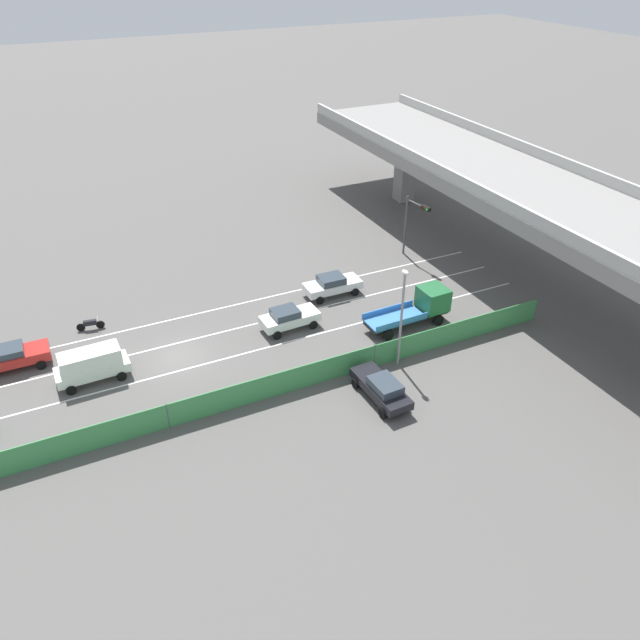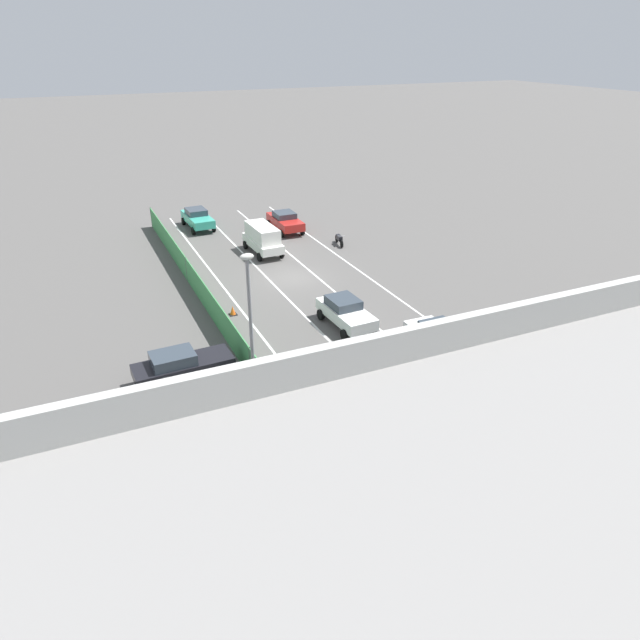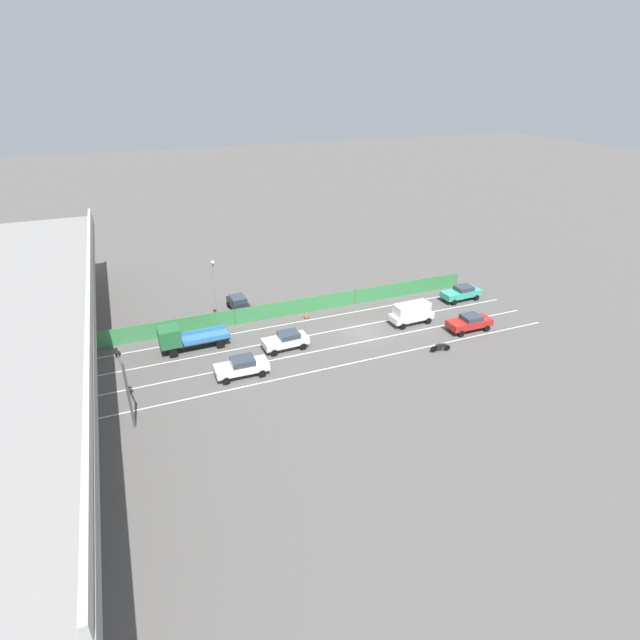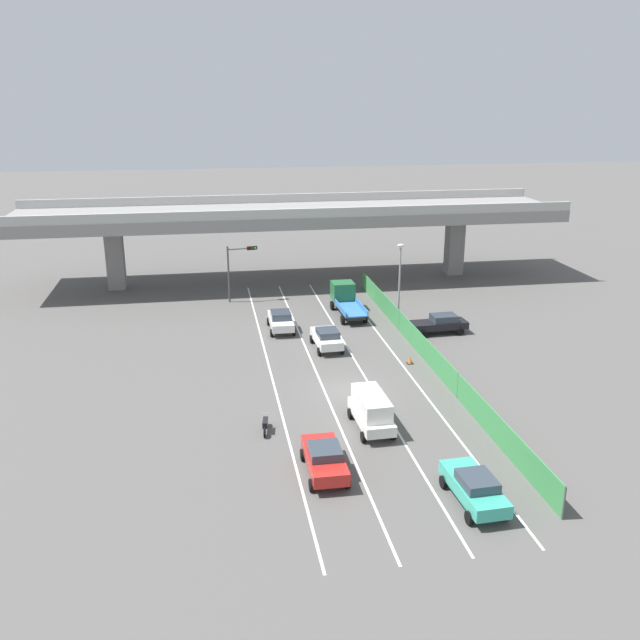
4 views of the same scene
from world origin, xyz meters
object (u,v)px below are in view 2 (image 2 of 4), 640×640
object	(u,v)px
flatbed_truck_blue	(372,402)
traffic_cone	(233,311)
car_hatchback_white	(346,312)
car_taxi_teal	(197,218)
car_sedan_white	(441,339)
car_sedan_red	(285,221)
street_lamp	(250,314)
motorcycle	(339,239)
parked_sedan_dark	(181,365)
car_van_white	(263,238)

from	to	relation	value
flatbed_truck_blue	traffic_cone	xyz separation A→B (m)	(2.14, -13.18, -1.05)
car_hatchback_white	car_taxi_teal	world-z (taller)	car_hatchback_white
car_sedan_white	car_sedan_red	xyz separation A→B (m)	(-0.41, -23.24, -0.01)
street_lamp	motorcycle	bearing A→B (deg)	-126.16
car_sedan_red	parked_sedan_dark	size ratio (longest dim) A/B	0.95
car_hatchback_white	car_sedan_red	world-z (taller)	car_hatchback_white
car_sedan_red	street_lamp	xyz separation A→B (m)	(10.52, 23.12, 3.38)
car_taxi_teal	street_lamp	size ratio (longest dim) A/B	0.67
parked_sedan_dark	car_sedan_red	bearing A→B (deg)	-123.16
car_taxi_teal	motorcycle	size ratio (longest dim) A/B	2.42
motorcycle	street_lamp	xyz separation A→B (m)	(13.10, 17.92, 3.81)
parked_sedan_dark	street_lamp	size ratio (longest dim) A/B	0.68
parked_sedan_dark	car_hatchback_white	bearing A→B (deg)	-168.46
car_sedan_red	street_lamp	distance (m)	25.63
car_van_white	car_sedan_white	bearing A→B (deg)	99.67
car_sedan_red	car_van_white	bearing A→B (deg)	51.72
car_hatchback_white	flatbed_truck_blue	bearing A→B (deg)	69.87
parked_sedan_dark	traffic_cone	size ratio (longest dim) A/B	8.54
car_sedan_white	flatbed_truck_blue	bearing A→B (deg)	32.85
car_sedan_white	flatbed_truck_blue	world-z (taller)	flatbed_truck_blue
car_van_white	flatbed_truck_blue	bearing A→B (deg)	82.12
car_van_white	street_lamp	world-z (taller)	street_lamp
car_van_white	parked_sedan_dark	xyz separation A→B (m)	(9.64, 15.70, -0.36)
car_sedan_white	motorcycle	bearing A→B (deg)	-99.43
parked_sedan_dark	traffic_cone	distance (m)	7.52
car_hatchback_white	car_taxi_teal	size ratio (longest dim) A/B	0.92
street_lamp	car_sedan_white	bearing A→B (deg)	179.33
car_sedan_white	car_sedan_red	bearing A→B (deg)	-91.02
car_sedan_white	car_taxi_teal	size ratio (longest dim) A/B	0.97
car_sedan_white	street_lamp	bearing A→B (deg)	-0.67
car_van_white	parked_sedan_dark	world-z (taller)	car_van_white
car_hatchback_white	traffic_cone	bearing A→B (deg)	-36.89
flatbed_truck_blue	parked_sedan_dark	size ratio (longest dim) A/B	1.35
flatbed_truck_blue	car_taxi_teal	bearing A→B (deg)	-90.30
car_sedan_white	traffic_cone	world-z (taller)	car_sedan_white
motorcycle	traffic_cone	world-z (taller)	motorcycle
car_hatchback_white	motorcycle	distance (m)	14.37
car_hatchback_white	car_taxi_teal	distance (m)	22.40
street_lamp	traffic_cone	distance (m)	9.96
car_sedan_red	flatbed_truck_blue	world-z (taller)	flatbed_truck_blue
car_sedan_white	car_van_white	bearing A→B (deg)	-80.33
street_lamp	car_hatchback_white	bearing A→B (deg)	-145.53
car_sedan_white	car_hatchback_white	distance (m)	5.83
car_van_white	flatbed_truck_blue	world-z (taller)	flatbed_truck_blue
car_hatchback_white	car_taxi_teal	xyz separation A→B (m)	(3.16, -22.18, -0.00)
car_sedan_red	parked_sedan_dark	xyz separation A→B (m)	(13.24, 20.26, -0.02)
flatbed_truck_blue	car_sedan_red	bearing A→B (deg)	-103.87
car_sedan_red	flatbed_truck_blue	bearing A→B (deg)	76.13
car_sedan_red	car_sedan_white	bearing A→B (deg)	88.98
car_sedan_red	traffic_cone	size ratio (longest dim) A/B	8.14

